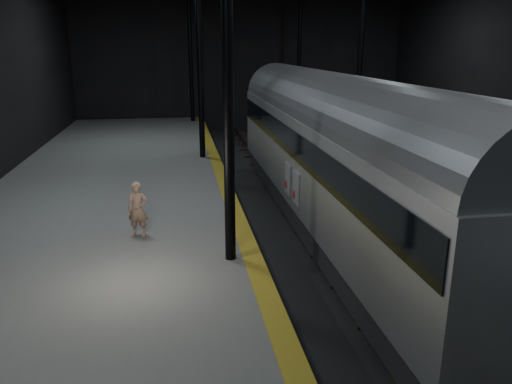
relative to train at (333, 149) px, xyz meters
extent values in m
plane|color=black|center=(0.00, 0.10, -2.88)|extent=(44.00, 44.00, 0.00)
cube|color=#585856|center=(-7.50, 0.10, -2.38)|extent=(9.00, 43.80, 1.00)
cube|color=olive|center=(-3.25, 0.10, -1.88)|extent=(0.50, 43.80, 0.01)
cube|color=#3F3328|center=(-0.72, 0.10, -2.71)|extent=(0.08, 43.00, 0.14)
cube|color=#3F3328|center=(0.72, 0.10, -2.71)|extent=(0.08, 43.00, 0.14)
cube|color=black|center=(0.00, 0.10, -2.82)|extent=(2.40, 42.00, 0.12)
cylinder|color=black|center=(-3.80, -3.90, 3.12)|extent=(0.26, 0.26, 10.00)
cylinder|color=black|center=(-3.80, 8.10, 3.12)|extent=(0.26, 0.26, 10.00)
cylinder|color=black|center=(3.80, 8.10, 3.12)|extent=(0.26, 0.26, 10.00)
cylinder|color=black|center=(-3.80, 20.10, 3.12)|extent=(0.26, 0.26, 10.00)
cylinder|color=black|center=(3.80, 20.10, 3.12)|extent=(0.26, 0.26, 10.00)
cube|color=#9EA1A6|center=(0.00, 0.00, -0.42)|extent=(2.80, 19.33, 2.90)
cube|color=black|center=(0.00, 0.00, -2.23)|extent=(2.56, 18.94, 0.82)
cube|color=black|center=(0.00, 0.00, 0.26)|extent=(2.86, 19.04, 0.87)
cylinder|color=slate|center=(0.00, 0.00, 1.03)|extent=(2.75, 19.14, 2.75)
cube|color=black|center=(0.00, -6.77, -2.59)|extent=(1.74, 2.13, 0.34)
cube|color=black|center=(0.00, 6.77, -2.59)|extent=(1.74, 2.13, 0.34)
cube|color=silver|center=(-1.43, -0.97, -1.00)|extent=(0.04, 0.72, 1.01)
cube|color=silver|center=(-1.43, 0.19, -1.00)|extent=(0.04, 0.72, 1.01)
cylinder|color=red|center=(-1.45, -0.79, -1.24)|extent=(0.03, 0.25, 0.25)
cylinder|color=red|center=(-1.45, 0.37, -1.24)|extent=(0.03, 0.25, 0.25)
imported|color=tan|center=(-6.14, -1.94, -1.11)|extent=(0.63, 0.49, 1.54)
camera|label=1|loc=(-5.00, -15.32, 3.20)|focal=35.00mm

